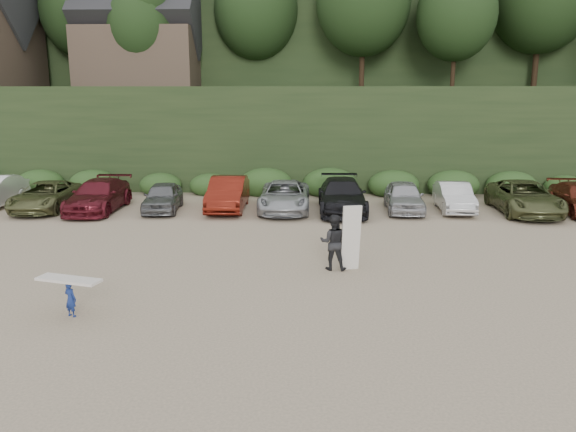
{
  "coord_description": "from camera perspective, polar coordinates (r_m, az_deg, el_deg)",
  "views": [
    {
      "loc": [
        -0.27,
        -16.76,
        5.66
      ],
      "look_at": [
        -0.93,
        3.0,
        1.3
      ],
      "focal_mm": 35.0,
      "sensor_mm": 36.0,
      "label": 1
    }
  ],
  "objects": [
    {
      "name": "adult_surfer",
      "position": [
        18.25,
        4.8,
        -2.63
      ],
      "size": [
        1.37,
        0.8,
        2.16
      ],
      "color": "black",
      "rests_on": "ground"
    },
    {
      "name": "ground",
      "position": [
        17.7,
        2.7,
        -6.23
      ],
      "size": [
        120.0,
        120.0,
        0.0
      ],
      "primitive_type": "plane",
      "color": "tan",
      "rests_on": "ground"
    },
    {
      "name": "child_surfer",
      "position": [
        15.53,
        -21.29,
        -7.07
      ],
      "size": [
        1.78,
        0.92,
        1.03
      ],
      "color": "navy",
      "rests_on": "ground"
    },
    {
      "name": "hillside_backdrop",
      "position": [
        52.98,
        2.02,
        18.45
      ],
      "size": [
        90.0,
        41.5,
        28.0
      ],
      "color": "black",
      "rests_on": "ground"
    },
    {
      "name": "parked_cars",
      "position": [
        27.22,
        0.62,
        2.03
      ],
      "size": [
        36.85,
        5.62,
        1.61
      ],
      "color": "#9C9CA0",
      "rests_on": "ground"
    }
  ]
}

